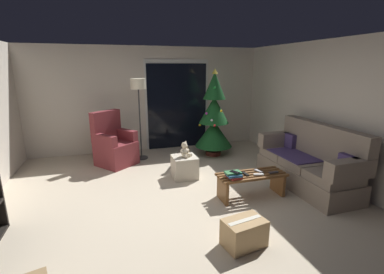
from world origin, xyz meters
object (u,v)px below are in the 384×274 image
Objects in this scene: remote_graphite at (273,172)px; teddy_bear_cream at (185,150)px; remote_silver at (259,171)px; christmas_tree at (214,118)px; floor_lamp at (139,92)px; couch at (309,163)px; remote_white at (259,175)px; teddy_bear_honey_by_tree at (187,155)px; book_stack at (234,175)px; armchair at (114,146)px; coffee_table at (251,181)px; cardboard_box_taped_mid_floor at (244,233)px; remote_black at (245,174)px; ottoman at (185,167)px; cell_phone at (235,172)px.

teddy_bear_cream is (-1.14, 1.14, 0.13)m from remote_graphite.
remote_silver is 0.08× the size of christmas_tree.
couch is at bearing -41.24° from floor_lamp.
christmas_tree is 1.78m from floor_lamp.
teddy_bear_honey_by_tree is at bearing -149.97° from remote_white.
remote_silver is 1.00× the size of remote_white.
remote_silver and remote_white have the same top height.
teddy_bear_honey_by_tree is (0.31, 0.92, -0.41)m from teddy_bear_cream.
teddy_bear_cream is at bearing 111.70° from book_stack.
book_stack is at bearing -53.51° from armchair.
coffee_table is 7.05× the size of remote_white.
remote_black is at bearing 62.14° from cardboard_box_taped_mid_floor.
remote_silver is at bearing -47.35° from ottoman.
floor_lamp reaches higher than cell_phone.
cell_phone is at bearing -165.37° from coffee_table.
remote_graphite is 2.31m from christmas_tree.
armchair reaches higher than remote_silver.
christmas_tree is 6.98× the size of teddy_bear_cream.
remote_graphite is at bearing -54.33° from floor_lamp.
cell_phone reaches higher than coffee_table.
remote_black is (-0.18, 0.08, 0.00)m from remote_white.
floor_lamp is (-2.62, 2.30, 1.11)m from couch.
cardboard_box_taped_mid_floor is at bearing -108.30° from book_stack.
coffee_table is at bearing -127.59° from remote_white.
teddy_bear_honey_by_tree is at bearing -83.52° from remote_black.
remote_graphite is 0.65× the size of book_stack.
couch reaches higher than remote_graphite.
cell_phone is 0.50× the size of teddy_bear_honey_by_tree.
remote_white is 1.27m from cardboard_box_taped_mid_floor.
book_stack is at bearing -66.10° from floor_lamp.
armchair reaches higher than coffee_table.
book_stack is at bearing -103.84° from christmas_tree.
book_stack is (-0.35, -0.07, 0.18)m from coffee_table.
couch reaches higher than ottoman.
ottoman is at bearing -133.13° from remote_graphite.
couch is 2.19m from teddy_bear_cream.
coffee_table is 7.05× the size of remote_black.
cell_phone is at bearing -85.99° from teddy_bear_honey_by_tree.
remote_graphite is 0.46m from remote_black.
floor_lamp is (-1.34, 2.42, 1.10)m from remote_black.
cell_phone reaches higher than book_stack.
remote_white is 0.09× the size of floor_lamp.
coffee_table is 0.55× the size of christmas_tree.
couch is at bearing -20.56° from cell_phone.
remote_silver is 1.42m from ottoman.
coffee_table is at bearing -58.98° from floor_lamp.
ottoman reaches higher than coffee_table.
remote_graphite is 0.08× the size of christmas_tree.
remote_silver is 1.40m from teddy_bear_cream.
remote_white is 0.65× the size of book_stack.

